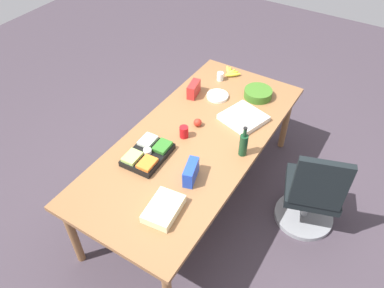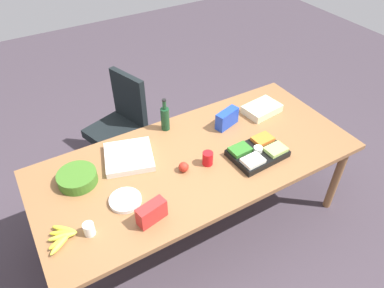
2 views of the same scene
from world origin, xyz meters
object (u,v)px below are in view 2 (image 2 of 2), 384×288
at_px(chip_bag_blue, 227,118).
at_px(banana_bunch, 62,237).
at_px(paper_cup, 89,229).
at_px(sheet_cake, 262,109).
at_px(pizza_box, 129,157).
at_px(red_solo_cup, 208,158).
at_px(salad_bowl, 77,178).
at_px(office_chair, 121,134).
at_px(wine_bottle, 165,118).
at_px(paper_plate_stack, 125,200).
at_px(conference_table, 197,164).
at_px(apple_red, 184,167).
at_px(chip_bag_red, 152,213).
at_px(veggie_tray, 258,152).

height_order(chip_bag_blue, banana_bunch, chip_bag_blue).
relative_size(chip_bag_blue, banana_bunch, 0.96).
relative_size(chip_bag_blue, paper_cup, 2.44).
height_order(sheet_cake, pizza_box, sheet_cake).
bearing_deg(red_solo_cup, sheet_cake, -157.48).
bearing_deg(salad_bowl, banana_bunch, 62.10).
xyz_separation_m(office_chair, sheet_cake, (-1.07, 0.85, 0.44)).
xyz_separation_m(sheet_cake, wine_bottle, (0.86, -0.22, 0.08)).
xyz_separation_m(chip_bag_blue, pizza_box, (0.89, -0.03, -0.05)).
distance_m(red_solo_cup, paper_plate_stack, 0.69).
bearing_deg(chip_bag_blue, conference_table, 27.28).
bearing_deg(paper_cup, sheet_cake, -164.48).
bearing_deg(apple_red, paper_cup, 13.66).
bearing_deg(banana_bunch, salad_bowl, -117.90).
height_order(conference_table, chip_bag_red, chip_bag_red).
xyz_separation_m(red_solo_cup, salad_bowl, (0.91, -0.31, -0.01)).
bearing_deg(chip_bag_blue, wine_bottle, -25.52).
distance_m(office_chair, veggie_tray, 1.53).
distance_m(chip_bag_blue, red_solo_cup, 0.51).
bearing_deg(red_solo_cup, paper_cup, 9.51).
bearing_deg(wine_bottle, paper_plate_stack, 43.71).
height_order(conference_table, chip_bag_blue, chip_bag_blue).
distance_m(conference_table, wine_bottle, 0.48).
relative_size(conference_table, sheet_cake, 7.87).
height_order(pizza_box, salad_bowl, salad_bowl).
distance_m(office_chair, chip_bag_blue, 1.20).
relative_size(paper_plate_stack, banana_bunch, 0.96).
height_order(veggie_tray, paper_plate_stack, veggie_tray).
relative_size(paper_cup, banana_bunch, 0.39).
xyz_separation_m(pizza_box, veggie_tray, (-0.88, 0.47, 0.01)).
height_order(conference_table, wine_bottle, wine_bottle).
relative_size(veggie_tray, chip_bag_red, 2.17).
relative_size(office_chair, red_solo_cup, 9.05).
distance_m(sheet_cake, red_solo_cup, 0.85).
height_order(pizza_box, veggie_tray, veggie_tray).
distance_m(paper_cup, apple_red, 0.80).
distance_m(chip_bag_blue, pizza_box, 0.90).
distance_m(sheet_cake, salad_bowl, 1.69).
relative_size(salad_bowl, chip_bag_red, 1.41).
bearing_deg(paper_plate_stack, chip_bag_blue, -161.82).
height_order(chip_bag_blue, chip_bag_red, chip_bag_blue).
xyz_separation_m(conference_table, sheet_cake, (-0.82, -0.23, 0.10)).
relative_size(red_solo_cup, veggie_tray, 0.25).
relative_size(pizza_box, salad_bowl, 1.28).
relative_size(wine_bottle, salad_bowl, 1.05).
relative_size(chip_bag_blue, chip_bag_red, 1.10).
xyz_separation_m(veggie_tray, paper_plate_stack, (1.07, -0.09, -0.02)).
xyz_separation_m(chip_bag_blue, banana_bunch, (1.53, 0.44, -0.05)).
xyz_separation_m(red_solo_cup, banana_bunch, (1.13, 0.12, -0.03)).
distance_m(paper_cup, banana_bunch, 0.17).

